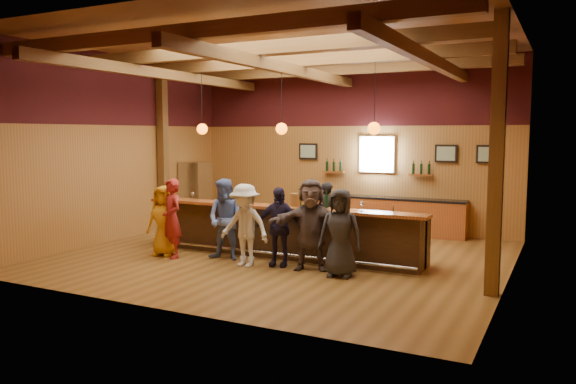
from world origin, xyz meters
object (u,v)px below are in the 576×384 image
customer_denim (226,220)px  bartender (327,216)px  customer_orange (164,221)px  ice_bucket (296,200)px  bottle_a (299,200)px  customer_dark (340,233)px  customer_white (245,225)px  customer_brown (311,225)px  bar_counter (286,231)px  back_bar_cabinet (388,215)px  customer_redvest (172,218)px  stainless_fridge (196,193)px  customer_navy (278,227)px

customer_denim → bartender: size_ratio=1.10×
customer_orange → ice_bucket: 2.88m
customer_orange → bottle_a: size_ratio=4.14×
customer_denim → customer_dark: 2.61m
customer_white → customer_brown: (1.28, 0.31, 0.06)m
customer_orange → customer_white: bearing=-9.9°
customer_brown → customer_dark: customer_brown is taller
ice_bucket → bar_counter: bearing=147.6°
back_bar_cabinet → customer_redvest: (-3.21, -4.84, 0.36)m
customer_denim → customer_dark: (2.60, -0.21, -0.03)m
customer_orange → customer_brown: (3.34, 0.24, 0.13)m
customer_redvest → ice_bucket: customer_redvest is taller
stainless_fridge → bartender: (4.66, -1.44, -0.14)m
customer_denim → back_bar_cabinet: bearing=61.1°
customer_denim → stainless_fridge: bearing=129.4°
stainless_fridge → customer_denim: stainless_fridge is taller
bar_counter → customer_dark: customer_dark is taller
customer_orange → customer_white: 2.07m
bartender → bottle_a: (-0.10, -1.25, 0.49)m
customer_brown → stainless_fridge: bearing=126.3°
customer_denim → bottle_a: bearing=23.8°
customer_white → customer_dark: (1.96, 0.11, -0.01)m
customer_denim → bottle_a: customer_denim is taller
back_bar_cabinet → customer_redvest: bearing=-123.6°
customer_redvest → bottle_a: 2.71m
back_bar_cabinet → customer_navy: bearing=-100.9°
customer_dark → bottle_a: size_ratio=4.45×
bottle_a → back_bar_cabinet: bearing=78.9°
back_bar_cabinet → ice_bucket: size_ratio=15.18×
customer_brown → bottle_a: size_ratio=4.84×
customer_orange → customer_redvest: bearing=-25.0°
customer_orange → customer_redvest: customer_redvest is taller
customer_white → bar_counter: bearing=80.5°
customer_white → ice_bucket: customer_white is taller
customer_white → customer_navy: (0.57, 0.32, -0.03)m
stainless_fridge → ice_bucket: (4.47, -2.67, 0.34)m
customer_white → bartender: customer_white is taller
stainless_fridge → customer_dark: (5.82, -3.60, -0.09)m
customer_brown → bottle_a: customer_brown is taller
bartender → customer_redvest: bearing=61.3°
customer_redvest → bottle_a: (2.47, 1.04, 0.42)m
back_bar_cabinet → customer_redvest: 5.82m
customer_brown → bartender: (-0.48, 1.96, -0.12)m
customer_navy → bartender: size_ratio=1.03×
customer_brown → ice_bucket: (-0.67, 0.72, 0.36)m
customer_orange → bartender: bearing=29.6°
customer_white → customer_dark: size_ratio=1.01×
customer_navy → customer_white: bearing=-159.7°
customer_dark → bottle_a: (-1.26, 0.92, 0.45)m
customer_brown → bartender: 2.02m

